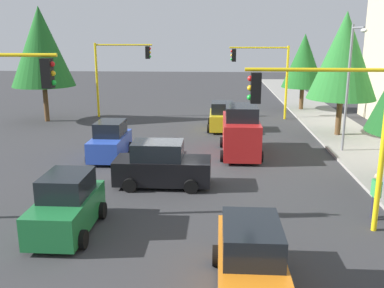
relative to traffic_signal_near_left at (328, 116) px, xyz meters
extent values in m
plane|color=#353538|center=(-6.00, -5.67, -3.91)|extent=(120.00, 120.00, 0.00)
cube|color=gray|center=(-11.00, 4.83, -3.83)|extent=(80.00, 4.00, 0.15)
cylinder|color=yellow|center=(0.00, 1.83, -1.15)|extent=(0.18, 0.18, 5.51)
cylinder|color=yellow|center=(0.00, -0.42, 1.45)|extent=(0.12, 4.50, 0.12)
cube|color=black|center=(0.00, -2.31, 0.87)|extent=(0.36, 0.32, 0.96)
sphere|color=red|center=(0.00, -2.49, 1.17)|extent=(0.18, 0.18, 0.18)
sphere|color=yellow|center=(0.00, -2.49, 0.87)|extent=(0.18, 0.18, 0.18)
sphere|color=green|center=(0.00, -2.49, 0.57)|extent=(0.18, 0.18, 0.18)
cylinder|color=yellow|center=(-20.00, 1.83, -1.07)|extent=(0.18, 0.18, 5.68)
cylinder|color=yellow|center=(-20.00, -0.42, 1.63)|extent=(0.12, 4.50, 0.12)
cube|color=black|center=(-20.00, -2.31, 1.05)|extent=(0.36, 0.32, 0.96)
sphere|color=red|center=(-20.00, -2.49, 1.35)|extent=(0.18, 0.18, 0.18)
sphere|color=yellow|center=(-20.00, -2.49, 1.05)|extent=(0.18, 0.18, 0.18)
sphere|color=green|center=(-20.00, -2.49, 0.75)|extent=(0.18, 0.18, 0.18)
cylinder|color=yellow|center=(-20.00, -13.17, -0.97)|extent=(0.18, 0.18, 5.88)
cylinder|color=yellow|center=(-20.00, -10.92, 1.82)|extent=(0.12, 4.50, 0.12)
cube|color=black|center=(-20.00, -9.03, 1.24)|extent=(0.36, 0.32, 0.96)
sphere|color=red|center=(-20.00, -8.85, 1.54)|extent=(0.18, 0.18, 0.18)
sphere|color=yellow|center=(-20.00, -8.85, 1.24)|extent=(0.18, 0.18, 0.18)
sphere|color=green|center=(-20.00, -8.85, 0.94)|extent=(0.18, 0.18, 0.18)
cube|color=black|center=(0.00, -9.03, 1.30)|extent=(0.36, 0.32, 0.96)
sphere|color=red|center=(0.00, -8.85, 1.60)|extent=(0.18, 0.18, 0.18)
sphere|color=yellow|center=(0.00, -8.85, 1.30)|extent=(0.18, 0.18, 0.18)
sphere|color=green|center=(0.00, -8.85, 1.00)|extent=(0.18, 0.18, 0.18)
cylinder|color=slate|center=(-10.00, 3.53, -0.41)|extent=(0.14, 0.14, 7.00)
cylinder|color=slate|center=(-9.10, 3.53, 2.89)|extent=(1.80, 0.10, 0.10)
ellipsoid|color=silver|center=(-8.20, 3.53, 2.74)|extent=(0.56, 0.28, 0.20)
cylinder|color=brown|center=(-14.00, 4.33, -2.56)|extent=(0.36, 0.36, 2.70)
cone|color=#28752D|center=(-14.00, 4.33, 1.29)|extent=(4.32, 4.32, 5.40)
cylinder|color=brown|center=(-24.00, 3.83, -2.77)|extent=(0.36, 0.36, 2.27)
cone|color=#1E6023|center=(-24.00, 3.83, 0.44)|extent=(3.63, 3.63, 4.54)
cylinder|color=brown|center=(-18.00, -16.67, -2.45)|extent=(0.36, 0.36, 2.92)
cone|color=#1E6023|center=(-18.00, -16.67, 1.72)|extent=(4.67, 4.67, 5.83)
cube|color=red|center=(-9.34, -2.23, -2.82)|extent=(4.80, 1.90, 1.85)
cube|color=black|center=(-9.10, -2.23, -1.51)|extent=(2.50, 1.67, 0.76)
cylinder|color=black|center=(-10.83, -3.24, -3.61)|extent=(0.60, 0.20, 0.60)
cylinder|color=black|center=(-10.83, -1.22, -3.61)|extent=(0.60, 0.20, 0.60)
cylinder|color=black|center=(-7.86, -3.24, -3.61)|extent=(0.60, 0.20, 0.60)
cylinder|color=black|center=(-7.86, -1.22, -3.61)|extent=(0.60, 0.20, 0.60)
cube|color=black|center=(-4.00, -5.86, -3.22)|extent=(1.73, 4.16, 1.05)
cube|color=black|center=(-4.00, -6.07, -2.31)|extent=(1.52, 2.16, 0.76)
cylinder|color=black|center=(-4.93, -4.57, -3.61)|extent=(0.20, 0.60, 0.60)
cylinder|color=black|center=(-3.07, -4.57, -3.61)|extent=(0.20, 0.60, 0.60)
cylinder|color=black|center=(-4.93, -7.15, -3.61)|extent=(0.20, 0.60, 0.60)
cylinder|color=black|center=(-3.07, -7.15, -3.61)|extent=(0.20, 0.60, 0.60)
cube|color=yellow|center=(-15.78, -3.17, -3.22)|extent=(3.72, 1.73, 1.05)
cube|color=black|center=(-15.60, -3.17, -2.31)|extent=(1.94, 1.52, 0.76)
cylinder|color=black|center=(-16.94, -4.10, -3.61)|extent=(0.60, 0.20, 0.60)
cylinder|color=black|center=(-16.94, -2.25, -3.61)|extent=(0.60, 0.20, 0.60)
cylinder|color=black|center=(-14.63, -4.10, -3.61)|extent=(0.60, 0.20, 0.60)
cylinder|color=black|center=(-14.63, -2.25, -3.61)|extent=(0.60, 0.20, 0.60)
cube|color=#1E7238|center=(0.73, -8.47, -3.22)|extent=(3.62, 1.63, 1.05)
cube|color=black|center=(0.55, -8.47, -2.31)|extent=(1.88, 1.44, 0.76)
cylinder|color=black|center=(1.85, -7.59, -3.61)|extent=(0.60, 0.20, 0.60)
cylinder|color=black|center=(1.85, -9.34, -3.61)|extent=(0.60, 0.20, 0.60)
cylinder|color=black|center=(-0.40, -7.59, -3.61)|extent=(0.60, 0.20, 0.60)
cylinder|color=black|center=(-0.40, -9.34, -3.61)|extent=(0.60, 0.20, 0.60)
cube|color=blue|center=(-8.18, -9.23, -3.22)|extent=(3.76, 1.61, 1.05)
cube|color=black|center=(-8.37, -9.23, -2.31)|extent=(1.96, 1.42, 0.76)
cylinder|color=black|center=(-7.01, -8.37, -3.61)|extent=(0.60, 0.20, 0.60)
cylinder|color=black|center=(-7.01, -10.10, -3.61)|extent=(0.60, 0.20, 0.60)
cylinder|color=black|center=(-9.35, -8.37, -3.61)|extent=(0.60, 0.20, 0.60)
cylinder|color=black|center=(-9.35, -10.10, -3.61)|extent=(0.60, 0.20, 0.60)
cube|color=orange|center=(3.82, -2.63, -3.22)|extent=(3.96, 1.61, 1.05)
cube|color=black|center=(4.02, -2.63, -2.31)|extent=(2.06, 1.41, 0.76)
cylinder|color=black|center=(2.59, -3.49, -3.61)|extent=(0.60, 0.20, 0.60)
cylinder|color=black|center=(2.59, -1.77, -3.61)|extent=(0.60, 0.20, 0.60)
cylinder|color=#262638|center=(-0.88, 2.15, -3.48)|extent=(0.16, 0.16, 0.85)
cylinder|color=#262638|center=(-1.08, 2.15, -3.48)|extent=(0.16, 0.16, 0.85)
cube|color=green|center=(-0.98, 2.15, -2.76)|extent=(0.40, 0.24, 0.60)
sphere|color=tan|center=(-0.98, 2.15, -2.32)|extent=(0.22, 0.22, 0.22)
camera|label=1|loc=(13.55, -3.51, 2.46)|focal=39.71mm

